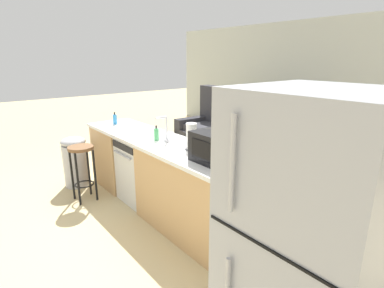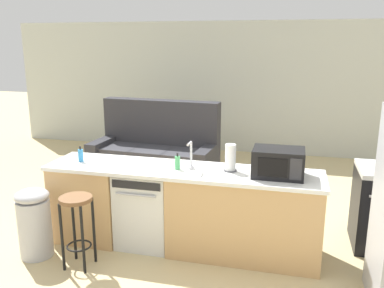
% 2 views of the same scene
% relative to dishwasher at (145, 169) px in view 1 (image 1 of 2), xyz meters
% --- Properties ---
extents(ground_plane, '(24.00, 24.00, 0.00)m').
position_rel_dishwasher_xyz_m(ground_plane, '(0.25, 0.00, -0.42)').
color(ground_plane, tan).
extents(wall_back, '(10.00, 0.06, 2.60)m').
position_rel_dishwasher_xyz_m(wall_back, '(0.55, 4.20, 0.88)').
color(wall_back, beige).
rests_on(wall_back, ground_plane).
extents(kitchen_counter, '(2.94, 0.66, 0.90)m').
position_rel_dishwasher_xyz_m(kitchen_counter, '(0.49, 0.00, -0.00)').
color(kitchen_counter, tan).
rests_on(kitchen_counter, ground_plane).
extents(dishwasher, '(0.58, 0.61, 0.84)m').
position_rel_dishwasher_xyz_m(dishwasher, '(0.00, 0.00, 0.00)').
color(dishwasher, silver).
rests_on(dishwasher, ground_plane).
extents(stove_range, '(0.76, 0.68, 0.90)m').
position_rel_dishwasher_xyz_m(stove_range, '(2.60, 0.55, 0.03)').
color(stove_range, black).
rests_on(stove_range, ground_plane).
extents(refrigerator, '(0.72, 0.73, 1.70)m').
position_rel_dishwasher_xyz_m(refrigerator, '(2.60, -0.55, 0.43)').
color(refrigerator, '#A8AAB2').
rests_on(refrigerator, ground_plane).
extents(microwave, '(0.50, 0.37, 0.28)m').
position_rel_dishwasher_xyz_m(microwave, '(1.39, -0.00, 0.62)').
color(microwave, black).
rests_on(microwave, kitchen_counter).
extents(sink_faucet, '(0.07, 0.18, 0.30)m').
position_rel_dishwasher_xyz_m(sink_faucet, '(0.50, 0.01, 0.61)').
color(sink_faucet, silver).
rests_on(sink_faucet, kitchen_counter).
extents(paper_towel_roll, '(0.14, 0.14, 0.28)m').
position_rel_dishwasher_xyz_m(paper_towel_roll, '(0.91, 0.05, 0.62)').
color(paper_towel_roll, '#4C4C51').
rests_on(paper_towel_roll, kitchen_counter).
extents(soap_bottle, '(0.06, 0.06, 0.18)m').
position_rel_dishwasher_xyz_m(soap_bottle, '(0.37, -0.03, 0.55)').
color(soap_bottle, '#4CB266').
rests_on(soap_bottle, kitchen_counter).
extents(dish_soap_bottle, '(0.06, 0.06, 0.18)m').
position_rel_dishwasher_xyz_m(dish_soap_bottle, '(-0.76, -0.03, 0.55)').
color(dish_soap_bottle, '#338CCC').
rests_on(dish_soap_bottle, kitchen_counter).
extents(bar_stool, '(0.32, 0.32, 0.74)m').
position_rel_dishwasher_xyz_m(bar_stool, '(-0.49, -0.64, 0.11)').
color(bar_stool, brown).
rests_on(bar_stool, ground_plane).
extents(trash_bin, '(0.35, 0.35, 0.74)m').
position_rel_dishwasher_xyz_m(trash_bin, '(-1.03, -0.56, -0.04)').
color(trash_bin, '#B7B7BC').
rests_on(trash_bin, ground_plane).
extents(couch, '(2.06, 1.04, 1.27)m').
position_rel_dishwasher_xyz_m(couch, '(-0.64, 2.17, -0.03)').
color(couch, '#2D2D33').
rests_on(couch, ground_plane).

